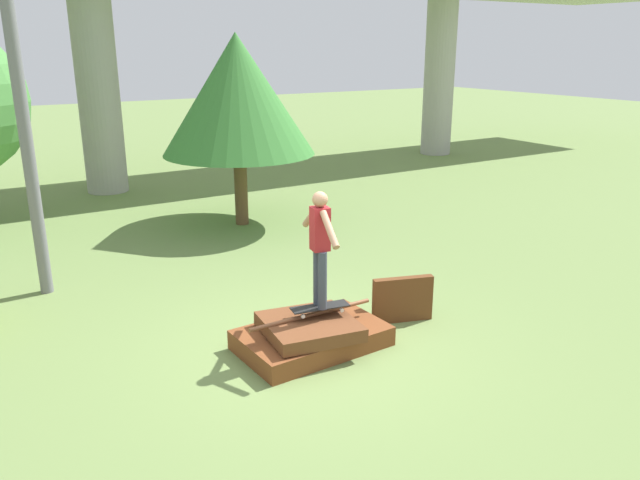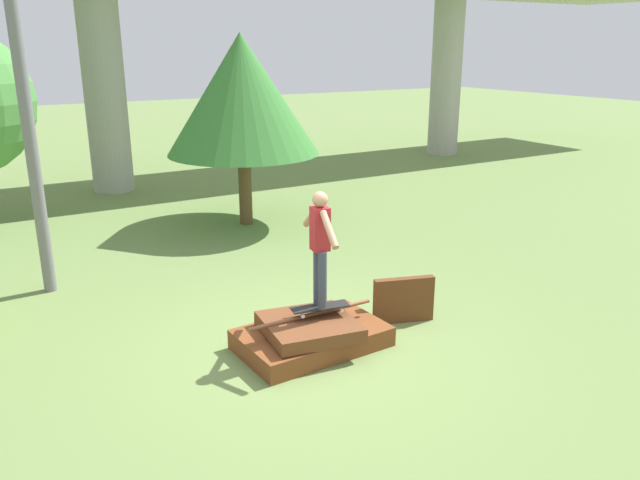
# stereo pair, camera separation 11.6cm
# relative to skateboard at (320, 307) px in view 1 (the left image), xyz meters

# --- Properties ---
(ground_plane) EXTENTS (80.00, 80.00, 0.00)m
(ground_plane) POSITION_rel_skateboard_xyz_m (-0.10, 0.05, -0.58)
(ground_plane) COLOR olive
(scrap_pile) EXTENTS (1.99, 1.34, 0.51)m
(scrap_pile) POSITION_rel_skateboard_xyz_m (-0.12, 0.02, -0.38)
(scrap_pile) COLOR brown
(scrap_pile) RESTS_ON ground_plane
(scrap_plank_loose) EXTENTS (0.90, 0.40, 0.68)m
(scrap_plank_loose) POSITION_rel_skateboard_xyz_m (1.48, 0.07, -0.24)
(scrap_plank_loose) COLOR #5B3319
(scrap_plank_loose) RESTS_ON ground_plane
(skateboard) EXTENTS (0.82, 0.37, 0.09)m
(skateboard) POSITION_rel_skateboard_xyz_m (0.00, 0.00, 0.00)
(skateboard) COLOR black
(skateboard) RESTS_ON scrap_pile
(skater) EXTENTS (0.30, 1.15, 1.57)m
(skater) POSITION_rel_skateboard_xyz_m (-0.00, 0.00, 0.92)
(skater) COLOR #383D4C
(skater) RESTS_ON skateboard
(utility_pole) EXTENTS (1.30, 0.20, 6.14)m
(utility_pole) POSITION_rel_skateboard_xyz_m (-2.83, 4.07, 2.61)
(utility_pole) COLOR slate
(utility_pole) RESTS_ON ground_plane
(tree_behind_right) EXTENTS (3.35, 3.35, 4.19)m
(tree_behind_right) POSITION_rel_skateboard_xyz_m (1.69, 6.14, 2.31)
(tree_behind_right) COLOR brown
(tree_behind_right) RESTS_ON ground_plane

